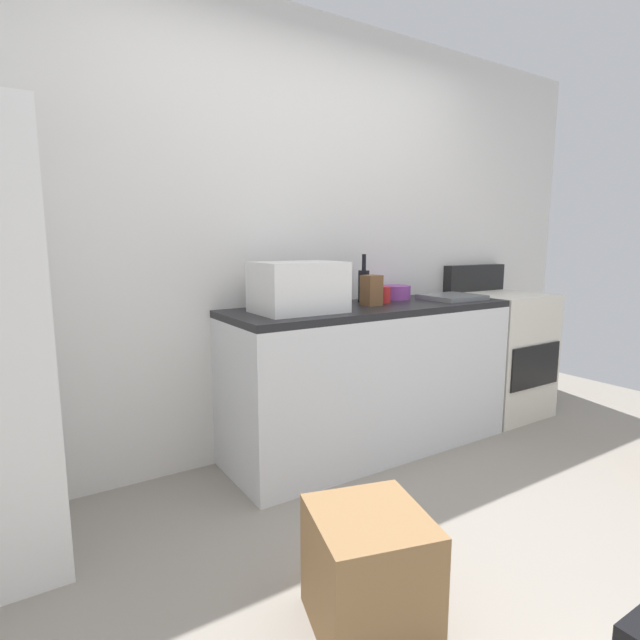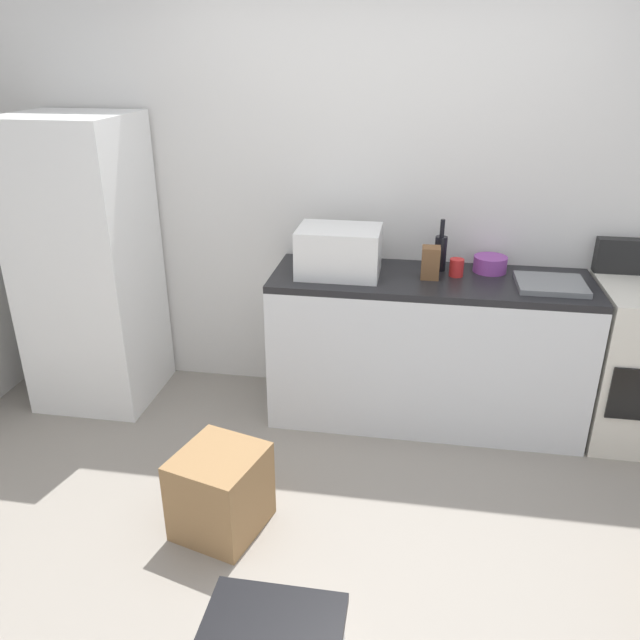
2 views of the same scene
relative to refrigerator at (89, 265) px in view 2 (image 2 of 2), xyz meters
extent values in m
plane|color=gray|center=(1.75, -1.15, -0.88)|extent=(6.00, 6.00, 0.00)
cube|color=silver|center=(1.75, 0.40, 0.42)|extent=(5.00, 0.10, 2.60)
cube|color=silver|center=(2.05, 0.05, -0.45)|extent=(1.80, 0.60, 0.86)
cube|color=black|center=(2.05, 0.05, 0.00)|extent=(1.80, 0.60, 0.04)
cube|color=white|center=(0.00, 0.00, 0.00)|extent=(0.68, 0.66, 1.75)
cube|color=white|center=(1.53, 0.02, 0.16)|extent=(0.46, 0.34, 0.27)
cube|color=slate|center=(2.69, 0.00, 0.04)|extent=(0.36, 0.32, 0.03)
cylinder|color=black|center=(2.09, 0.19, 0.12)|extent=(0.07, 0.07, 0.20)
cylinder|color=black|center=(2.09, 0.19, 0.27)|extent=(0.03, 0.03, 0.10)
cylinder|color=red|center=(2.19, 0.10, 0.07)|extent=(0.08, 0.08, 0.10)
cube|color=brown|center=(2.04, 0.04, 0.11)|extent=(0.10, 0.10, 0.18)
cylinder|color=purple|center=(2.38, 0.21, 0.07)|extent=(0.19, 0.19, 0.09)
cube|color=olive|center=(1.14, -1.10, -0.67)|extent=(0.45, 0.47, 0.40)
cube|color=black|center=(1.58, -1.93, -0.52)|extent=(0.46, 0.36, 0.04)
camera|label=1|loc=(0.21, -2.25, 0.39)|focal=27.59mm
camera|label=2|loc=(1.97, -3.32, 1.21)|focal=35.08mm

